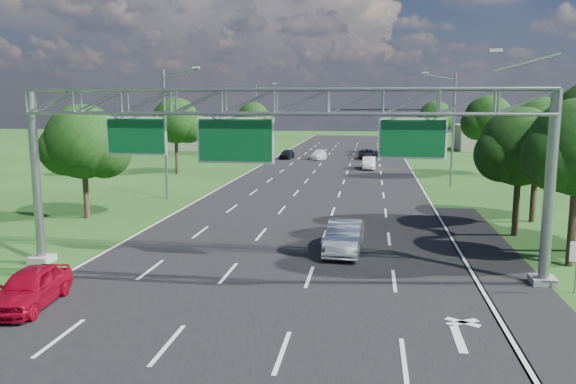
% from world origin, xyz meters
% --- Properties ---
extents(ground, '(220.00, 220.00, 0.00)m').
position_xyz_m(ground, '(0.00, 30.00, 0.00)').
color(ground, '#1C4715').
rests_on(ground, ground).
extents(road, '(18.00, 180.00, 0.02)m').
position_xyz_m(road, '(0.00, 30.00, 0.00)').
color(road, black).
rests_on(road, ground).
extents(road_flare, '(3.00, 30.00, 0.02)m').
position_xyz_m(road_flare, '(10.20, 14.00, 0.00)').
color(road_flare, black).
rests_on(road_flare, ground).
extents(sign_gantry, '(23.50, 1.00, 9.56)m').
position_xyz_m(sign_gantry, '(0.33, 12.00, 6.89)').
color(sign_gantry, gray).
rests_on(sign_gantry, ground).
extents(traffic_signal, '(12.21, 0.24, 7.00)m').
position_xyz_m(traffic_signal, '(7.48, 65.00, 5.17)').
color(traffic_signal, black).
rests_on(traffic_signal, ground).
extents(streetlight_l_near, '(2.97, 0.22, 10.16)m').
position_xyz_m(streetlight_l_near, '(-11.30, 30.00, 5.58)').
color(streetlight_l_near, gray).
rests_on(streetlight_l_near, ground).
extents(streetlight_l_far, '(2.97, 0.22, 10.16)m').
position_xyz_m(streetlight_l_far, '(-11.30, 65.00, 5.58)').
color(streetlight_l_far, gray).
rests_on(streetlight_l_far, ground).
extents(streetlight_r_mid, '(2.97, 0.22, 10.16)m').
position_xyz_m(streetlight_r_mid, '(11.30, 40.00, 5.58)').
color(streetlight_r_mid, gray).
rests_on(streetlight_r_mid, ground).
extents(tree_cluster_right, '(9.91, 14.60, 8.68)m').
position_xyz_m(tree_cluster_right, '(14.80, 19.19, 5.31)').
color(tree_cluster_right, '#2D2116').
rests_on(tree_cluster_right, ground).
extents(tree_verge_la, '(5.76, 4.80, 7.40)m').
position_xyz_m(tree_verge_la, '(-13.92, 22.04, 4.76)').
color(tree_verge_la, '#2D2116').
rests_on(tree_verge_la, ground).
extents(tree_verge_lb, '(5.76, 4.80, 8.06)m').
position_xyz_m(tree_verge_lb, '(-15.92, 45.04, 5.41)').
color(tree_verge_lb, '#2D2116').
rests_on(tree_verge_lb, ground).
extents(tree_verge_lc, '(5.76, 4.80, 7.62)m').
position_xyz_m(tree_verge_lc, '(-12.92, 70.04, 4.98)').
color(tree_verge_lc, '#2D2116').
rests_on(tree_verge_lc, ground).
extents(tree_verge_rd, '(5.76, 4.80, 8.28)m').
position_xyz_m(tree_verge_rd, '(16.08, 48.04, 5.63)').
color(tree_verge_rd, '#2D2116').
rests_on(tree_verge_rd, ground).
extents(tree_verge_re, '(5.76, 4.80, 7.84)m').
position_xyz_m(tree_verge_re, '(14.08, 78.04, 5.20)').
color(tree_verge_re, '#2D2116').
rests_on(tree_verge_re, ground).
extents(building_left, '(14.00, 10.00, 5.00)m').
position_xyz_m(building_left, '(-22.00, 78.00, 2.50)').
color(building_left, '#A09886').
rests_on(building_left, ground).
extents(building_right, '(12.00, 9.00, 4.00)m').
position_xyz_m(building_right, '(24.00, 82.00, 2.00)').
color(building_right, '#A09886').
rests_on(building_right, ground).
extents(red_coupe, '(2.13, 4.40, 1.45)m').
position_xyz_m(red_coupe, '(-8.00, 6.51, 0.72)').
color(red_coupe, '#A60720').
rests_on(red_coupe, ground).
extents(silver_sedan, '(1.92, 4.88, 1.58)m').
position_xyz_m(silver_sedan, '(3.08, 15.86, 0.79)').
color(silver_sedan, '#B1B8BE').
rests_on(silver_sedan, ground).
extents(car_queue_a, '(2.18, 4.30, 1.20)m').
position_xyz_m(car_queue_a, '(-2.63, 63.11, 0.60)').
color(car_queue_a, white).
rests_on(car_queue_a, ground).
extents(car_queue_b, '(2.45, 4.78, 1.29)m').
position_xyz_m(car_queue_b, '(3.79, 64.52, 0.64)').
color(car_queue_b, black).
rests_on(car_queue_b, ground).
extents(car_queue_c, '(1.83, 3.88, 1.28)m').
position_xyz_m(car_queue_c, '(-6.93, 63.09, 0.64)').
color(car_queue_c, black).
rests_on(car_queue_c, ground).
extents(car_queue_d, '(1.48, 4.16, 1.37)m').
position_xyz_m(car_queue_d, '(4.09, 52.63, 0.68)').
color(car_queue_d, silver).
rests_on(car_queue_d, ground).
extents(box_truck, '(3.44, 9.33, 3.43)m').
position_xyz_m(box_truck, '(8.00, 71.58, 1.65)').
color(box_truck, white).
rests_on(box_truck, ground).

